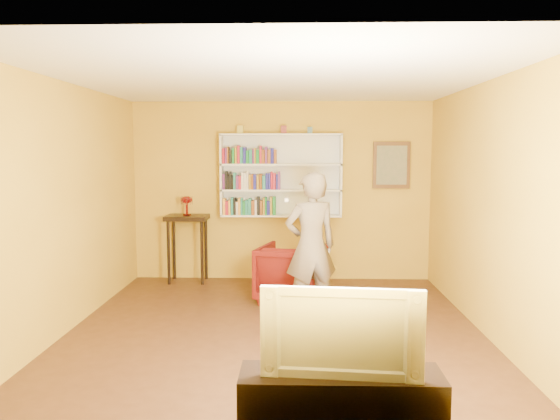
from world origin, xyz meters
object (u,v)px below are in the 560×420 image
at_px(television, 342,329).
at_px(person, 311,246).
at_px(bookshelf, 281,176).
at_px(armchair, 292,273).
at_px(tv_cabinet, 341,407).
at_px(ruby_lustre, 187,202).
at_px(console_table, 187,227).

bearing_deg(television, person, 97.77).
relative_size(bookshelf, armchair, 2.19).
bearing_deg(tv_cabinet, ruby_lustre, 113.28).
bearing_deg(armchair, bookshelf, -65.92).
height_order(bookshelf, armchair, bookshelf).
height_order(console_table, television, television).
bearing_deg(television, bookshelf, 101.53).
bearing_deg(tv_cabinet, armchair, 96.02).
bearing_deg(console_table, ruby_lustre, -63.43).
bearing_deg(tv_cabinet, television, 180.00).
height_order(armchair, television, television).
xyz_separation_m(armchair, television, (0.37, -3.47, 0.41)).
distance_m(console_table, television, 4.90).
relative_size(ruby_lustre, armchair, 0.35).
bearing_deg(armchair, television, 111.97).
relative_size(bookshelf, tv_cabinet, 1.32).
xyz_separation_m(console_table, ruby_lustre, (0.00, -0.00, 0.38)).
height_order(console_table, tv_cabinet, console_table).
xyz_separation_m(ruby_lustre, armchair, (1.57, -1.03, -0.84)).
bearing_deg(console_table, tv_cabinet, -66.72).
xyz_separation_m(person, tv_cabinet, (0.13, -2.75, -0.62)).
relative_size(ruby_lustre, person, 0.17).
bearing_deg(armchair, tv_cabinet, 111.97).
bearing_deg(television, armchair, 100.99).
xyz_separation_m(bookshelf, television, (0.54, -4.66, -0.81)).
height_order(person, television, person).
distance_m(ruby_lustre, person, 2.53).
height_order(person, tv_cabinet, person).
bearing_deg(tv_cabinet, bookshelf, 96.56).
height_order(console_table, person, person).
xyz_separation_m(bookshelf, ruby_lustre, (-1.40, -0.16, -0.38)).
bearing_deg(bookshelf, television, -83.44).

